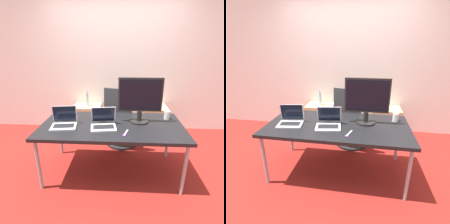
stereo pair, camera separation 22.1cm
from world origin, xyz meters
TOP-DOWN VIEW (x-y plane):
  - ground_plane at (0.00, 0.00)m, footprint 14.00×14.00m
  - wall_back at (0.00, 1.46)m, footprint 10.00×0.05m
  - desk at (0.00, 0.00)m, footprint 1.79×0.88m
  - office_chair at (0.11, 0.71)m, footprint 0.58×0.62m
  - cabinet_left at (-0.55, 1.20)m, footprint 0.53×0.45m
  - cabinet_right at (0.73, 1.20)m, footprint 0.53×0.45m
  - water_bottle at (-0.55, 1.21)m, footprint 0.06×0.06m
  - laptop_left at (-0.59, -0.08)m, footprint 0.33×0.29m
  - laptop_right at (-0.10, -0.08)m, footprint 0.33×0.33m
  - monitor at (0.35, 0.11)m, footprint 0.55×0.24m
  - coffee_cup_white at (0.74, 0.22)m, footprint 0.07×0.07m
  - coffee_cup_brown at (-0.15, 0.10)m, footprint 0.08×0.08m
  - scissors at (0.17, -0.26)m, footprint 0.08×0.17m

SIDE VIEW (x-z plane):
  - ground_plane at x=0.00m, z-range 0.00..0.00m
  - cabinet_left at x=-0.55m, z-range 0.00..0.56m
  - cabinet_right at x=0.73m, z-range 0.00..0.56m
  - office_chair at x=0.11m, z-range -0.14..0.91m
  - desk at x=0.00m, z-range 0.31..1.01m
  - water_bottle at x=-0.55m, z-range 0.55..0.83m
  - scissors at x=0.17m, z-range 0.70..0.71m
  - laptop_right at x=-0.10m, z-range 0.64..0.87m
  - laptop_left at x=-0.59m, z-range 0.63..0.87m
  - coffee_cup_white at x=0.74m, z-range 0.70..0.82m
  - coffee_cup_brown at x=-0.15m, z-range 0.70..0.83m
  - monitor at x=0.35m, z-range 0.72..1.29m
  - wall_back at x=0.00m, z-range 0.00..2.60m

